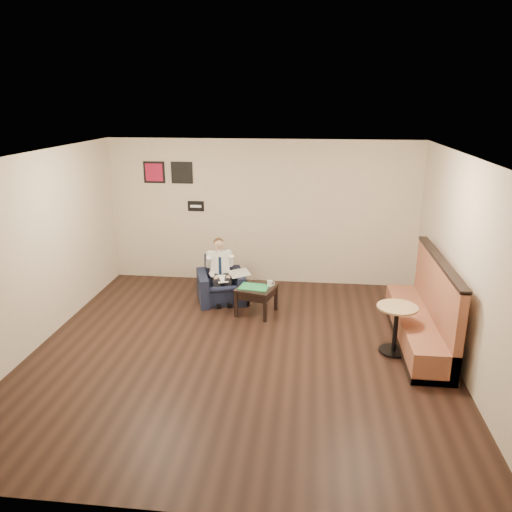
# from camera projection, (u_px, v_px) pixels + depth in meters

# --- Properties ---
(ground) EXTENTS (6.00, 6.00, 0.00)m
(ground) POSITION_uv_depth(u_px,v_px,m) (241.00, 351.00, 7.25)
(ground) COLOR black
(ground) RESTS_ON ground
(wall_back) EXTENTS (6.00, 0.02, 2.80)m
(wall_back) POSITION_uv_depth(u_px,v_px,m) (262.00, 213.00, 9.67)
(wall_back) COLOR beige
(wall_back) RESTS_ON ground
(wall_front) EXTENTS (6.00, 0.02, 2.80)m
(wall_front) POSITION_uv_depth(u_px,v_px,m) (186.00, 374.00, 3.98)
(wall_front) COLOR beige
(wall_front) RESTS_ON ground
(wall_left) EXTENTS (0.02, 6.00, 2.80)m
(wall_left) POSITION_uv_depth(u_px,v_px,m) (33.00, 253.00, 7.15)
(wall_left) COLOR beige
(wall_left) RESTS_ON ground
(wall_right) EXTENTS (0.02, 6.00, 2.80)m
(wall_right) POSITION_uv_depth(u_px,v_px,m) (467.00, 268.00, 6.50)
(wall_right) COLOR beige
(wall_right) RESTS_ON ground
(ceiling) EXTENTS (6.00, 6.00, 0.02)m
(ceiling) POSITION_uv_depth(u_px,v_px,m) (239.00, 156.00, 6.41)
(ceiling) COLOR white
(ceiling) RESTS_ON wall_back
(seating_sign) EXTENTS (0.32, 0.02, 0.20)m
(seating_sign) POSITION_uv_depth(u_px,v_px,m) (196.00, 206.00, 9.77)
(seating_sign) COLOR black
(seating_sign) RESTS_ON wall_back
(art_print_left) EXTENTS (0.42, 0.03, 0.42)m
(art_print_left) POSITION_uv_depth(u_px,v_px,m) (154.00, 172.00, 9.66)
(art_print_left) COLOR #A61436
(art_print_left) RESTS_ON wall_back
(art_print_right) EXTENTS (0.42, 0.03, 0.42)m
(art_print_right) POSITION_uv_depth(u_px,v_px,m) (182.00, 173.00, 9.60)
(art_print_right) COLOR black
(art_print_right) RESTS_ON wall_back
(armchair) EXTENTS (1.02, 1.02, 0.78)m
(armchair) POSITION_uv_depth(u_px,v_px,m) (221.00, 280.00, 8.97)
(armchair) COLOR black
(armchair) RESTS_ON ground
(seated_man) EXTENTS (0.72, 0.89, 1.07)m
(seated_man) POSITION_uv_depth(u_px,v_px,m) (221.00, 274.00, 8.83)
(seated_man) COLOR silver
(seated_man) RESTS_ON armchair
(lap_papers) EXTENTS (0.26, 0.30, 0.01)m
(lap_papers) POSITION_uv_depth(u_px,v_px,m) (222.00, 279.00, 8.77)
(lap_papers) COLOR white
(lap_papers) RESTS_ON seated_man
(newspaper) EXTENTS (0.47, 0.52, 0.01)m
(newspaper) POSITION_uv_depth(u_px,v_px,m) (239.00, 273.00, 8.91)
(newspaper) COLOR silver
(newspaper) RESTS_ON armchair
(side_table) EXTENTS (0.72, 0.72, 0.48)m
(side_table) POSITION_uv_depth(u_px,v_px,m) (256.00, 300.00, 8.47)
(side_table) COLOR black
(side_table) RESTS_ON ground
(green_folder) EXTENTS (0.52, 0.40, 0.01)m
(green_folder) POSITION_uv_depth(u_px,v_px,m) (254.00, 287.00, 8.39)
(green_folder) COLOR green
(green_folder) RESTS_ON side_table
(coffee_mug) EXTENTS (0.11, 0.11, 0.10)m
(coffee_mug) POSITION_uv_depth(u_px,v_px,m) (270.00, 283.00, 8.42)
(coffee_mug) COLOR white
(coffee_mug) RESTS_ON side_table
(smartphone) EXTENTS (0.17, 0.13, 0.01)m
(smartphone) POSITION_uv_depth(u_px,v_px,m) (263.00, 284.00, 8.52)
(smartphone) COLOR black
(smartphone) RESTS_ON side_table
(banquette) EXTENTS (0.60, 2.52, 1.29)m
(banquette) POSITION_uv_depth(u_px,v_px,m) (420.00, 302.00, 7.35)
(banquette) COLOR brown
(banquette) RESTS_ON ground
(cafe_table) EXTENTS (0.72, 0.72, 0.71)m
(cafe_table) POSITION_uv_depth(u_px,v_px,m) (395.00, 329.00, 7.13)
(cafe_table) COLOR tan
(cafe_table) RESTS_ON ground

